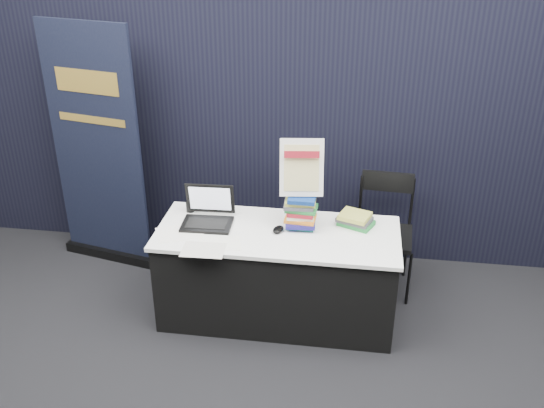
{
  "coord_description": "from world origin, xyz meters",
  "views": [
    {
      "loc": [
        0.52,
        -3.32,
        2.95
      ],
      "look_at": [
        -0.04,
        0.55,
        0.98
      ],
      "focal_mm": 40.0,
      "sensor_mm": 36.0,
      "label": 1
    }
  ],
  "objects": [
    {
      "name": "brochure_right",
      "position": [
        -0.39,
        0.32,
        0.75
      ],
      "size": [
        0.33,
        0.27,
        0.0
      ],
      "primitive_type": "cube",
      "rotation": [
        0.0,
        0.0,
        0.2
      ],
      "color": "white",
      "rests_on": "display_table"
    },
    {
      "name": "info_sign",
      "position": [
        0.16,
        0.67,
        1.22
      ],
      "size": [
        0.33,
        0.17,
        0.43
      ],
      "rotation": [
        0.0,
        0.0,
        0.13
      ],
      "color": "black",
      "rests_on": "book_stack_tall"
    },
    {
      "name": "stacking_chair",
      "position": [
        0.81,
        1.09,
        0.54
      ],
      "size": [
        0.47,
        0.48,
        0.97
      ],
      "rotation": [
        0.0,
        0.0,
        -0.08
      ],
      "color": "black",
      "rests_on": "floor"
    },
    {
      "name": "wall_back",
      "position": [
        0.0,
        4.0,
        1.75
      ],
      "size": [
        8.0,
        0.02,
        3.5
      ],
      "primitive_type": "cube",
      "color": "#AAA7A1",
      "rests_on": "floor"
    },
    {
      "name": "laptop",
      "position": [
        -0.54,
        0.62,
        0.82
      ],
      "size": [
        0.38,
        0.31,
        0.28
      ],
      "rotation": [
        0.0,
        0.0,
        0.04
      ],
      "color": "black",
      "rests_on": "display_table"
    },
    {
      "name": "book_stack_short",
      "position": [
        0.57,
        0.73,
        0.8
      ],
      "size": [
        0.29,
        0.26,
        0.1
      ],
      "rotation": [
        0.0,
        0.0,
        -0.43
      ],
      "color": "#228238",
      "rests_on": "display_table"
    },
    {
      "name": "floor",
      "position": [
        0.0,
        0.0,
        0.0
      ],
      "size": [
        8.0,
        8.0,
        0.0
      ],
      "primitive_type": "plane",
      "color": "black",
      "rests_on": "ground"
    },
    {
      "name": "pen_cup",
      "position": [
        -0.73,
        0.78,
        0.79
      ],
      "size": [
        0.08,
        0.08,
        0.08
      ],
      "primitive_type": "cylinder",
      "rotation": [
        0.0,
        0.0,
        0.38
      ],
      "color": "black",
      "rests_on": "display_table"
    },
    {
      "name": "book_stack_tall",
      "position": [
        0.16,
        0.64,
        0.88
      ],
      "size": [
        0.21,
        0.17,
        0.26
      ],
      "rotation": [
        0.0,
        0.0,
        -0.01
      ],
      "color": "#1A665C",
      "rests_on": "display_table"
    },
    {
      "name": "pullup_banner",
      "position": [
        -1.63,
        1.19,
        0.94
      ],
      "size": [
        0.9,
        0.29,
        2.13
      ],
      "rotation": [
        0.0,
        0.0,
        -0.22
      ],
      "color": "black",
      "rests_on": "floor"
    },
    {
      "name": "mouse",
      "position": [
        0.0,
        0.55,
        0.77
      ],
      "size": [
        0.1,
        0.13,
        0.04
      ],
      "primitive_type": "ellipsoid",
      "rotation": [
        0.0,
        0.0,
        -0.27
      ],
      "color": "black",
      "rests_on": "display_table"
    },
    {
      "name": "display_table",
      "position": [
        0.0,
        0.55,
        0.38
      ],
      "size": [
        1.8,
        0.75,
        0.75
      ],
      "color": "black",
      "rests_on": "floor"
    },
    {
      "name": "brochure_mid",
      "position": [
        -0.48,
        0.22,
        0.75
      ],
      "size": [
        0.31,
        0.23,
        0.0
      ],
      "primitive_type": "cube",
      "rotation": [
        0.0,
        0.0,
        0.04
      ],
      "color": "silver",
      "rests_on": "display_table"
    },
    {
      "name": "brochure_left",
      "position": [
        -0.71,
        0.43,
        0.75
      ],
      "size": [
        0.4,
        0.36,
        0.0
      ],
      "primitive_type": "cube",
      "rotation": [
        0.0,
        0.0,
        0.43
      ],
      "color": "white",
      "rests_on": "display_table"
    },
    {
      "name": "drape_partition",
      "position": [
        0.0,
        1.6,
        1.2
      ],
      "size": [
        6.0,
        0.08,
        2.4
      ],
      "primitive_type": "cube",
      "color": "black",
      "rests_on": "floor"
    }
  ]
}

